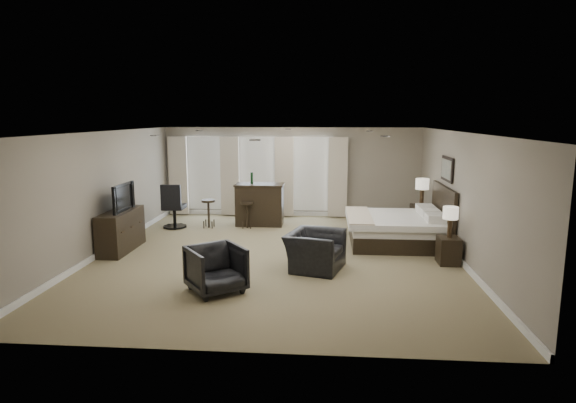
# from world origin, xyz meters

# --- Properties ---
(room) EXTENTS (7.60, 8.60, 2.64)m
(room) POSITION_xyz_m (0.00, 0.00, 1.30)
(room) COLOR #7A6E4D
(room) RESTS_ON ground
(window_bay) EXTENTS (5.25, 0.20, 2.30)m
(window_bay) POSITION_xyz_m (-1.00, 4.11, 1.20)
(window_bay) COLOR silver
(window_bay) RESTS_ON room
(bed) EXTENTS (2.15, 2.05, 1.37)m
(bed) POSITION_xyz_m (2.58, 1.17, 0.68)
(bed) COLOR silver
(bed) RESTS_ON ground
(nightstand_near) EXTENTS (0.41, 0.50, 0.54)m
(nightstand_near) POSITION_xyz_m (3.47, -0.28, 0.27)
(nightstand_near) COLOR black
(nightstand_near) RESTS_ON ground
(nightstand_far) EXTENTS (0.49, 0.60, 0.65)m
(nightstand_far) POSITION_xyz_m (3.47, 2.62, 0.32)
(nightstand_far) COLOR black
(nightstand_far) RESTS_ON ground
(lamp_near) EXTENTS (0.30, 0.30, 0.62)m
(lamp_near) POSITION_xyz_m (3.47, -0.28, 0.85)
(lamp_near) COLOR beige
(lamp_near) RESTS_ON nightstand_near
(lamp_far) EXTENTS (0.34, 0.34, 0.70)m
(lamp_far) POSITION_xyz_m (3.47, 2.62, 1.00)
(lamp_far) COLOR beige
(lamp_far) RESTS_ON nightstand_far
(wall_art) EXTENTS (0.04, 0.96, 0.56)m
(wall_art) POSITION_xyz_m (3.70, 1.17, 1.75)
(wall_art) COLOR slate
(wall_art) RESTS_ON room
(dresser) EXTENTS (0.49, 1.53, 0.89)m
(dresser) POSITION_xyz_m (-3.45, 0.15, 0.44)
(dresser) COLOR black
(dresser) RESTS_ON ground
(tv) EXTENTS (0.60, 1.04, 0.14)m
(tv) POSITION_xyz_m (-3.45, 0.15, 0.96)
(tv) COLOR black
(tv) RESTS_ON dresser
(armchair_near) EXTENTS (1.01, 1.28, 0.98)m
(armchair_near) POSITION_xyz_m (0.82, -0.81, 0.49)
(armchair_near) COLOR black
(armchair_near) RESTS_ON ground
(armchair_far) EXTENTS (1.15, 1.14, 0.87)m
(armchair_far) POSITION_xyz_m (-0.80, -2.19, 0.43)
(armchair_far) COLOR black
(armchair_far) RESTS_ON ground
(bar_counter) EXTENTS (1.30, 0.68, 1.14)m
(bar_counter) POSITION_xyz_m (-0.77, 2.91, 0.57)
(bar_counter) COLOR black
(bar_counter) RESTS_ON ground
(bar_stool_left) EXTENTS (0.36, 0.36, 0.75)m
(bar_stool_left) POSITION_xyz_m (-2.07, 2.48, 0.37)
(bar_stool_left) COLOR black
(bar_stool_left) RESTS_ON ground
(bar_stool_right) EXTENTS (0.42, 0.42, 0.69)m
(bar_stool_right) POSITION_xyz_m (-1.05, 2.52, 0.34)
(bar_stool_right) COLOR black
(bar_stool_right) RESTS_ON ground
(desk_chair) EXTENTS (0.62, 0.62, 1.19)m
(desk_chair) POSITION_xyz_m (-2.97, 2.39, 0.60)
(desk_chair) COLOR black
(desk_chair) RESTS_ON ground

